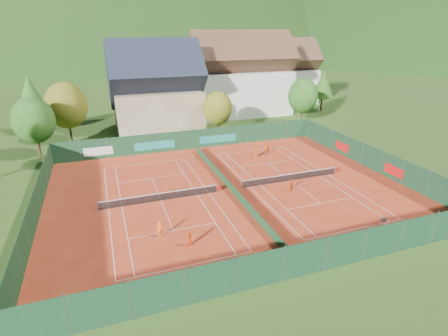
% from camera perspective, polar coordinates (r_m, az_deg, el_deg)
% --- Properties ---
extents(ground, '(600.00, 600.00, 0.00)m').
position_cam_1_polar(ground, '(40.53, 0.96, -3.64)').
color(ground, '#2B4C17').
rests_on(ground, ground).
extents(clay_pad, '(40.00, 32.00, 0.01)m').
position_cam_1_polar(clay_pad, '(40.52, 0.96, -3.61)').
color(clay_pad, '#BD361B').
rests_on(clay_pad, ground).
extents(court_markings_left, '(11.03, 23.83, 0.00)m').
position_cam_1_polar(court_markings_left, '(38.70, -10.25, -5.26)').
color(court_markings_left, white).
rests_on(court_markings_left, ground).
extents(court_markings_right, '(11.03, 23.83, 0.00)m').
position_cam_1_polar(court_markings_right, '(43.74, 10.82, -2.02)').
color(court_markings_right, white).
rests_on(court_markings_right, ground).
extents(tennis_net_left, '(13.30, 0.10, 1.02)m').
position_cam_1_polar(tennis_net_left, '(38.50, -10.07, -4.57)').
color(tennis_net_left, '#59595B').
rests_on(tennis_net_left, ground).
extents(tennis_net_right, '(13.30, 0.10, 1.02)m').
position_cam_1_polar(tennis_net_right, '(43.62, 11.04, -1.40)').
color(tennis_net_right, '#59595B').
rests_on(tennis_net_right, ground).
extents(court_divider, '(0.03, 28.80, 1.00)m').
position_cam_1_polar(court_divider, '(40.31, 0.96, -2.98)').
color(court_divider, '#163C20').
rests_on(court_divider, ground).
extents(fence_north, '(40.00, 0.10, 3.00)m').
position_cam_1_polar(fence_north, '(54.14, -5.47, 4.61)').
color(fence_north, '#153B22').
rests_on(fence_north, ground).
extents(fence_south, '(40.00, 0.04, 3.00)m').
position_cam_1_polar(fence_south, '(27.44, 13.20, -14.27)').
color(fence_south, '#13341F').
rests_on(fence_south, ground).
extents(fence_west, '(0.04, 32.00, 3.00)m').
position_cam_1_polar(fence_west, '(38.38, -28.37, -5.49)').
color(fence_west, '#153C1D').
rests_on(fence_west, ground).
extents(fence_east, '(0.09, 32.00, 3.00)m').
position_cam_1_polar(fence_east, '(50.15, 22.87, 1.54)').
color(fence_east, '#12331E').
rests_on(fence_east, ground).
extents(chalet, '(16.20, 12.00, 16.00)m').
position_cam_1_polar(chalet, '(65.87, -10.98, 12.02)').
color(chalet, '#CCB590').
rests_on(chalet, ground).
extents(hotel_block_a, '(21.60, 11.00, 17.25)m').
position_cam_1_polar(hotel_block_a, '(76.61, 2.77, 14.28)').
color(hotel_block_a, silver).
rests_on(hotel_block_a, ground).
extents(hotel_block_b, '(17.28, 10.00, 15.50)m').
position_cam_1_polar(hotel_block_b, '(89.89, 9.31, 14.66)').
color(hotel_block_b, silver).
rests_on(hotel_block_b, ground).
extents(tree_west_front, '(5.72, 5.72, 8.69)m').
position_cam_1_polar(tree_west_front, '(56.25, -28.65, 6.83)').
color(tree_west_front, '#442B18').
rests_on(tree_west_front, ground).
extents(tree_west_mid, '(6.44, 6.44, 9.78)m').
position_cam_1_polar(tree_west_mid, '(61.47, -24.38, 9.29)').
color(tree_west_mid, '#412E17').
rests_on(tree_west_mid, ground).
extents(tree_west_back, '(5.60, 5.60, 10.00)m').
position_cam_1_polar(tree_west_back, '(69.91, -29.04, 10.37)').
color(tree_west_back, '#412517').
rests_on(tree_west_back, ground).
extents(tree_center, '(5.01, 5.01, 7.60)m').
position_cam_1_polar(tree_center, '(60.67, -1.05, 9.75)').
color(tree_center, '#442E18').
rests_on(tree_center, ground).
extents(tree_east_front, '(5.72, 5.72, 8.69)m').
position_cam_1_polar(tree_east_front, '(70.00, 12.78, 11.42)').
color(tree_east_front, '#4A341A').
rests_on(tree_east_front, ground).
extents(tree_east_mid, '(5.04, 5.04, 9.00)m').
position_cam_1_polar(tree_east_mid, '(81.97, 15.91, 13.07)').
color(tree_east_mid, '#492F1A').
rests_on(tree_east_mid, ground).
extents(tree_east_back, '(7.15, 7.15, 10.86)m').
position_cam_1_polar(tree_east_back, '(84.50, 8.19, 14.37)').
color(tree_east_back, '#402917').
rests_on(tree_east_back, ground).
extents(mountain_backdrop, '(820.00, 530.00, 242.00)m').
position_cam_1_polar(mountain_backdrop, '(276.83, -10.81, 9.55)').
color(mountain_backdrop, black).
rests_on(mountain_backdrop, ground).
extents(ball_hopper, '(0.34, 0.34, 0.80)m').
position_cam_1_polar(ball_hopper, '(36.67, 24.60, -7.71)').
color(ball_hopper, slate).
rests_on(ball_hopper, ground).
extents(loose_ball_0, '(0.07, 0.07, 0.07)m').
position_cam_1_polar(loose_ball_0, '(32.01, -9.97, -11.42)').
color(loose_ball_0, '#CCD833').
rests_on(loose_ball_0, ground).
extents(loose_ball_1, '(0.07, 0.07, 0.07)m').
position_cam_1_polar(loose_ball_1, '(36.68, 15.35, -7.30)').
color(loose_ball_1, '#CCD833').
rests_on(loose_ball_1, ground).
extents(loose_ball_2, '(0.07, 0.07, 0.07)m').
position_cam_1_polar(loose_ball_2, '(42.25, -0.83, -2.45)').
color(loose_ball_2, '#CCD833').
rests_on(loose_ball_2, ground).
extents(loose_ball_3, '(0.07, 0.07, 0.07)m').
position_cam_1_polar(loose_ball_3, '(45.49, -10.05, -0.98)').
color(loose_ball_3, '#CCD833').
rests_on(loose_ball_3, ground).
extents(loose_ball_4, '(0.07, 0.07, 0.07)m').
position_cam_1_polar(loose_ball_4, '(42.50, 14.12, -3.01)').
color(loose_ball_4, '#CCD833').
rests_on(loose_ball_4, ground).
extents(player_left_near, '(0.59, 0.40, 1.58)m').
position_cam_1_polar(player_left_near, '(32.02, -10.44, -9.85)').
color(player_left_near, orange).
rests_on(player_left_near, ground).
extents(player_left_mid, '(0.74, 0.59, 1.48)m').
position_cam_1_polar(player_left_mid, '(30.39, -5.55, -11.54)').
color(player_left_mid, '#FC5116').
rests_on(player_left_mid, ground).
extents(player_left_far, '(0.89, 0.69, 1.21)m').
position_cam_1_polar(player_left_far, '(39.01, -9.55, -4.01)').
color(player_left_far, '#DA4713').
rests_on(player_left_far, ground).
extents(player_right_near, '(0.87, 0.75, 1.40)m').
position_cam_1_polar(player_right_near, '(40.83, 10.94, -2.74)').
color(player_right_near, '#DE4A13').
rests_on(player_right_near, ground).
extents(player_right_far_a, '(0.91, 0.83, 1.57)m').
position_cam_1_polar(player_right_far_a, '(50.45, 5.21, 2.50)').
color(player_right_far_a, '#CB4F12').
rests_on(player_right_far_a, ground).
extents(player_right_far_b, '(1.30, 1.29, 1.49)m').
position_cam_1_polar(player_right_far_b, '(52.08, 7.17, 3.00)').
color(player_right_far_b, '#EE4D15').
rests_on(player_right_far_b, ground).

